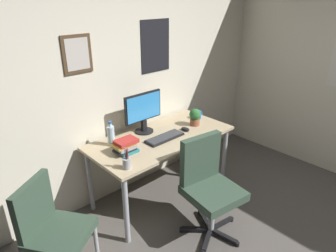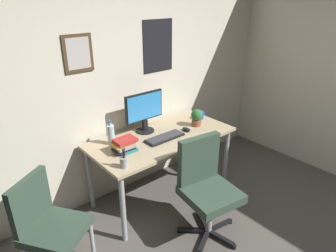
# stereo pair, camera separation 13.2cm
# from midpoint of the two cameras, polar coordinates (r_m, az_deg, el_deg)

# --- Properties ---
(wall_back) EXTENTS (4.40, 0.10, 2.60)m
(wall_back) POSITION_cam_midpoint_polar(r_m,az_deg,el_deg) (3.18, -10.62, 8.81)
(wall_back) COLOR beige
(wall_back) RESTS_ON ground_plane
(desk) EXTENTS (1.53, 0.75, 0.74)m
(desk) POSITION_cam_midpoint_polar(r_m,az_deg,el_deg) (3.17, -2.43, -3.25)
(desk) COLOR tan
(desk) RESTS_ON ground_plane
(office_chair) EXTENTS (0.57, 0.57, 0.95)m
(office_chair) POSITION_cam_midpoint_polar(r_m,az_deg,el_deg) (2.80, 6.27, -10.68)
(office_chair) COLOR #334738
(office_chair) RESTS_ON ground_plane
(side_chair) EXTENTS (0.58, 0.58, 0.88)m
(side_chair) POSITION_cam_midpoint_polar(r_m,az_deg,el_deg) (2.56, -22.72, -17.26)
(side_chair) COLOR #334738
(side_chair) RESTS_ON ground_plane
(monitor) EXTENTS (0.46, 0.20, 0.43)m
(monitor) POSITION_cam_midpoint_polar(r_m,az_deg,el_deg) (3.16, -5.93, 2.86)
(monitor) COLOR black
(monitor) RESTS_ON desk
(keyboard) EXTENTS (0.43, 0.15, 0.03)m
(keyboard) POSITION_cam_midpoint_polar(r_m,az_deg,el_deg) (3.08, -1.86, -2.24)
(keyboard) COLOR black
(keyboard) RESTS_ON desk
(computer_mouse) EXTENTS (0.06, 0.11, 0.04)m
(computer_mouse) POSITION_cam_midpoint_polar(r_m,az_deg,el_deg) (3.26, 2.16, -0.60)
(computer_mouse) COLOR black
(computer_mouse) RESTS_ON desk
(water_bottle) EXTENTS (0.07, 0.07, 0.25)m
(water_bottle) POSITION_cam_midpoint_polar(r_m,az_deg,el_deg) (2.97, -12.06, -1.79)
(water_bottle) COLOR silver
(water_bottle) RESTS_ON desk
(coffee_mug_near) EXTENTS (0.12, 0.08, 0.09)m
(coffee_mug_near) POSITION_cam_midpoint_polar(r_m,az_deg,el_deg) (3.59, 4.74, 2.18)
(coffee_mug_near) COLOR #2659B2
(coffee_mug_near) RESTS_ON desk
(potted_plant) EXTENTS (0.13, 0.13, 0.20)m
(potted_plant) POSITION_cam_midpoint_polar(r_m,az_deg,el_deg) (3.37, 4.04, 1.82)
(potted_plant) COLOR brown
(potted_plant) RESTS_ON desk
(pen_cup) EXTENTS (0.07, 0.07, 0.20)m
(pen_cup) POSITION_cam_midpoint_polar(r_m,az_deg,el_deg) (2.59, -9.33, -6.97)
(pen_cup) COLOR #9EA0A5
(pen_cup) RESTS_ON desk
(book_stack_left) EXTENTS (0.23, 0.18, 0.13)m
(book_stack_left) POSITION_cam_midpoint_polar(r_m,az_deg,el_deg) (2.83, -9.49, -3.80)
(book_stack_left) COLOR #26727A
(book_stack_left) RESTS_ON desk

